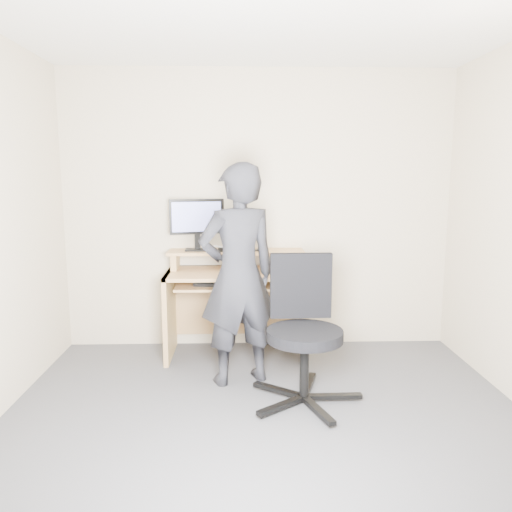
{
  "coord_description": "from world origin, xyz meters",
  "views": [
    {
      "loc": [
        -0.16,
        -2.77,
        1.59
      ],
      "look_at": [
        -0.04,
        1.05,
        0.95
      ],
      "focal_mm": 35.0,
      "sensor_mm": 36.0,
      "label": 1
    }
  ],
  "objects": [
    {
      "name": "smartphone",
      "position": [
        0.01,
        1.6,
        0.92
      ],
      "size": [
        0.1,
        0.14,
        0.01
      ],
      "primitive_type": "cube",
      "rotation": [
        0.0,
        0.0,
        -0.3
      ],
      "color": "black",
      "rests_on": "desk"
    },
    {
      "name": "desk",
      "position": [
        -0.2,
        1.53,
        0.55
      ],
      "size": [
        1.2,
        0.6,
        0.91
      ],
      "color": "tan",
      "rests_on": "ground"
    },
    {
      "name": "charger",
      "position": [
        -0.33,
        1.53,
        0.93
      ],
      "size": [
        0.05,
        0.04,
        0.03
      ],
      "primitive_type": "cube",
      "rotation": [
        0.0,
        0.0,
        -0.05
      ],
      "color": "black",
      "rests_on": "desk"
    },
    {
      "name": "ground",
      "position": [
        0.0,
        0.0,
        0.0
      ],
      "size": [
        3.5,
        3.5,
        0.0
      ],
      "primitive_type": "plane",
      "color": "#49494E",
      "rests_on": "ground"
    },
    {
      "name": "keyboard",
      "position": [
        -0.32,
        1.36,
        0.67
      ],
      "size": [
        0.48,
        0.24,
        0.03
      ],
      "primitive_type": "cube",
      "rotation": [
        0.0,
        0.0,
        -0.14
      ],
      "color": "black",
      "rests_on": "desk"
    },
    {
      "name": "travel_mug",
      "position": [
        -0.08,
        1.6,
        1.0
      ],
      "size": [
        0.09,
        0.09,
        0.18
      ],
      "primitive_type": "cylinder",
      "rotation": [
        0.0,
        0.0,
        -0.07
      ],
      "color": "#B4B4B9",
      "rests_on": "desk"
    },
    {
      "name": "back_wall",
      "position": [
        0.0,
        1.75,
        1.25
      ],
      "size": [
        3.5,
        0.02,
        2.5
      ],
      "primitive_type": "cube",
      "color": "beige",
      "rests_on": "ground"
    },
    {
      "name": "mouse",
      "position": [
        0.15,
        1.35,
        0.77
      ],
      "size": [
        0.11,
        0.09,
        0.04
      ],
      "primitive_type": "ellipsoid",
      "rotation": [
        0.0,
        0.0,
        0.29
      ],
      "color": "black",
      "rests_on": "desk"
    },
    {
      "name": "external_drive",
      "position": [
        -0.19,
        1.6,
        1.01
      ],
      "size": [
        0.09,
        0.14,
        0.2
      ],
      "primitive_type": "cube",
      "rotation": [
        0.0,
        0.0,
        -0.15
      ],
      "color": "black",
      "rests_on": "desk"
    },
    {
      "name": "headphones",
      "position": [
        -0.4,
        1.63,
        0.92
      ],
      "size": [
        0.16,
        0.16,
        0.06
      ],
      "primitive_type": "torus",
      "rotation": [
        0.26,
        0.0,
        0.05
      ],
      "color": "silver",
      "rests_on": "desk"
    },
    {
      "name": "person",
      "position": [
        -0.18,
        0.88,
        0.83
      ],
      "size": [
        0.71,
        0.59,
        1.67
      ],
      "primitive_type": "imported",
      "rotation": [
        0.0,
        0.0,
        3.51
      ],
      "color": "black",
      "rests_on": "ground"
    },
    {
      "name": "office_chair",
      "position": [
        0.27,
        0.57,
        0.55
      ],
      "size": [
        0.76,
        0.79,
        1.0
      ],
      "rotation": [
        0.0,
        0.0,
        0.02
      ],
      "color": "black",
      "rests_on": "ground"
    },
    {
      "name": "monitor",
      "position": [
        -0.54,
        1.6,
        1.18
      ],
      "size": [
        0.47,
        0.15,
        0.45
      ],
      "rotation": [
        0.0,
        0.0,
        0.25
      ],
      "color": "black",
      "rests_on": "desk"
    }
  ]
}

